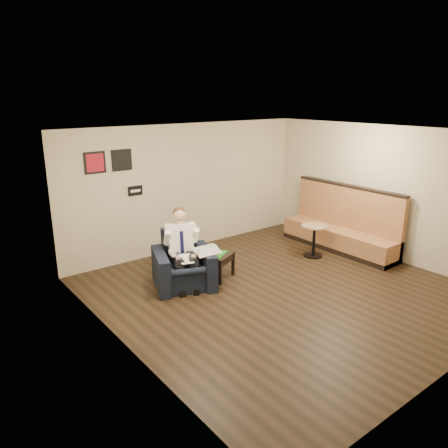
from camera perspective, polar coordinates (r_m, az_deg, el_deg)
ground at (r=8.01m, az=7.52°, el=-8.65°), size 6.00×6.00×0.00m
wall_back at (r=9.79m, az=-4.70°, el=4.79°), size 6.00×0.02×2.80m
wall_left at (r=5.86m, az=-13.20°, el=-3.83°), size 0.02×6.00×2.80m
wall_right at (r=9.85m, az=20.31°, el=3.87°), size 0.02×6.00×2.80m
ceiling at (r=7.28m, az=8.37°, el=11.71°), size 6.00×6.00×0.02m
seating_sign at (r=9.13m, az=-11.52°, el=4.28°), size 0.32×0.02×0.20m
art_print_left at (r=8.70m, az=-16.51°, el=7.68°), size 0.42×0.03×0.42m
art_print_right at (r=8.91m, az=-13.21°, el=8.13°), size 0.42×0.03×0.42m
armchair at (r=8.00m, az=-5.33°, el=-4.72°), size 1.33×1.33×1.00m
seated_man at (r=7.82m, az=-5.18°, el=-3.80°), size 0.96×1.14×1.37m
lap_papers at (r=7.74m, az=-5.00°, el=-4.56°), size 0.31×0.38×0.01m
newspaper at (r=7.93m, az=-2.25°, el=-3.48°), size 0.58×0.65×0.01m
side_table at (r=8.43m, az=-1.18°, el=-5.41°), size 0.77×0.77×0.48m
green_folder at (r=8.31m, az=-1.17°, el=-3.95°), size 0.58×0.54×0.01m
coffee_mug at (r=8.54m, az=-1.30°, el=-3.04°), size 0.11×0.11×0.10m
smartphone at (r=8.46m, az=-2.01°, el=-3.56°), size 0.16×0.11×0.01m
banquette at (r=10.11m, az=14.92°, el=0.66°), size 0.67×2.80×1.43m
cafe_table at (r=9.65m, az=11.66°, el=-2.16°), size 0.63×0.63×0.70m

